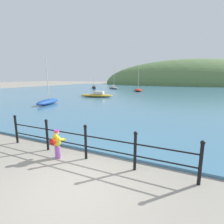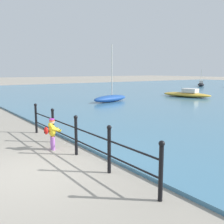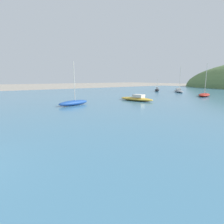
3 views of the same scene
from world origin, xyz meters
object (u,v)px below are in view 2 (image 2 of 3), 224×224
at_px(child_in_coat, 52,131).
at_px(boat_far_right, 110,98).
at_px(boat_twin_mast, 201,84).
at_px(boat_mid_harbor, 187,94).

bearing_deg(child_in_coat, boat_far_right, 136.36).
xyz_separation_m(boat_twin_mast, boat_far_right, (8.87, -23.57, -0.03)).
bearing_deg(boat_mid_harbor, child_in_coat, -64.11).
relative_size(boat_mid_harbor, boat_far_right, 1.12).
distance_m(child_in_coat, boat_far_right, 12.41).
bearing_deg(boat_mid_harbor, boat_twin_mast, 122.22).
bearing_deg(boat_twin_mast, boat_far_right, -69.38).
relative_size(boat_twin_mast, boat_far_right, 0.60).
height_order(child_in_coat, boat_twin_mast, boat_twin_mast).
bearing_deg(boat_twin_mast, child_in_coat, -60.95).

